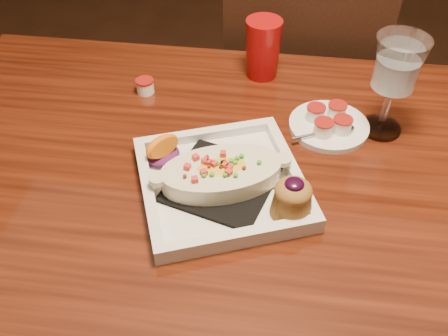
# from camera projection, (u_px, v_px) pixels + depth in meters

# --- Properties ---
(table) EXTENTS (1.50, 0.90, 0.75)m
(table) POSITION_uv_depth(u_px,v_px,m) (294.00, 229.00, 0.92)
(table) COLOR #60200D
(table) RESTS_ON floor
(chair_far) EXTENTS (0.42, 0.42, 0.93)m
(chair_far) POSITION_uv_depth(u_px,v_px,m) (297.00, 96.00, 1.47)
(chair_far) COLOR black
(chair_far) RESTS_ON floor
(plate) EXTENTS (0.35, 0.35, 0.08)m
(plate) POSITION_uv_depth(u_px,v_px,m) (228.00, 180.00, 0.84)
(plate) COLOR white
(plate) RESTS_ON table
(goblet) EXTENTS (0.09, 0.09, 0.20)m
(goblet) POSITION_uv_depth(u_px,v_px,m) (396.00, 69.00, 0.88)
(goblet) COLOR silver
(goblet) RESTS_ON table
(saucer) EXTENTS (0.16, 0.16, 0.11)m
(saucer) POSITION_uv_depth(u_px,v_px,m) (328.00, 124.00, 0.97)
(saucer) COLOR white
(saucer) RESTS_ON table
(creamer_loose) EXTENTS (0.04, 0.04, 0.03)m
(creamer_loose) POSITION_uv_depth(u_px,v_px,m) (145.00, 86.00, 1.05)
(creamer_loose) COLOR white
(creamer_loose) RESTS_ON table
(red_tumbler) EXTENTS (0.08, 0.08, 0.13)m
(red_tumbler) POSITION_uv_depth(u_px,v_px,m) (263.00, 49.00, 1.07)
(red_tumbler) COLOR #A50B0C
(red_tumbler) RESTS_ON table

